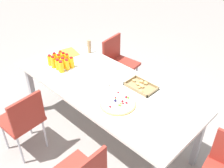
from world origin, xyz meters
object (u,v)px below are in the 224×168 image
object	(u,v)px
juice_bottle_4	(55,58)
juice_bottle_11	(72,62)
juice_bottle_8	(61,56)
fruit_pizza	(118,103)
napkin_stack	(97,65)
juice_bottle_3	(61,67)
juice_bottle_9	(64,58)
juice_bottle_5	(59,60)
juice_bottle_0	(50,60)
juice_bottle_2	(58,65)
paper_folder	(69,53)
juice_bottle_6	(63,63)
chair_far_left	(118,60)
party_table	(105,89)
chair_near_left	(23,119)
juice_bottle_7	(67,65)
juice_bottle_10	(67,60)
juice_bottle_1	(53,62)
snack_tray	(141,86)
plate_stack	(102,83)
cardboard_tube	(89,47)

from	to	relation	value
juice_bottle_4	juice_bottle_11	size ratio (longest dim) A/B	1.00
juice_bottle_8	fruit_pizza	distance (m)	1.09
juice_bottle_4	napkin_stack	xyz separation A→B (m)	(0.42, 0.30, -0.06)
juice_bottle_3	juice_bottle_9	xyz separation A→B (m)	(-0.15, 0.15, -0.00)
juice_bottle_4	juice_bottle_5	distance (m)	0.08
juice_bottle_0	juice_bottle_2	size ratio (longest dim) A/B	0.99
paper_folder	juice_bottle_9	bearing A→B (deg)	-51.72
juice_bottle_9	juice_bottle_11	distance (m)	0.15
juice_bottle_4	juice_bottle_6	xyz separation A→B (m)	(0.16, 0.01, -0.00)
chair_far_left	fruit_pizza	xyz separation A→B (m)	(0.87, -0.93, 0.27)
fruit_pizza	napkin_stack	size ratio (longest dim) A/B	2.39
party_table	juice_bottle_3	size ratio (longest dim) A/B	15.07
juice_bottle_5	juice_bottle_9	bearing A→B (deg)	93.63
chair_near_left	juice_bottle_7	size ratio (longest dim) A/B	6.12
chair_far_left	juice_bottle_3	world-z (taller)	juice_bottle_3
juice_bottle_11	juice_bottle_6	bearing A→B (deg)	-134.25
juice_bottle_5	paper_folder	world-z (taller)	juice_bottle_5
juice_bottle_3	juice_bottle_10	bearing A→B (deg)	116.72
juice_bottle_1	juice_bottle_5	bearing A→B (deg)	90.10
juice_bottle_8	juice_bottle_4	bearing A→B (deg)	-95.67
chair_near_left	napkin_stack	size ratio (longest dim) A/B	5.53
juice_bottle_4	snack_tray	world-z (taller)	juice_bottle_4
juice_bottle_5	snack_tray	distance (m)	1.05
juice_bottle_3	napkin_stack	distance (m)	0.43
party_table	paper_folder	xyz separation A→B (m)	(-0.84, 0.17, 0.07)
juice_bottle_4	juice_bottle_8	xyz separation A→B (m)	(0.01, 0.08, -0.00)
juice_bottle_3	plate_stack	xyz separation A→B (m)	(0.51, 0.16, -0.05)
chair_near_left	juice_bottle_2	bearing A→B (deg)	12.07
juice_bottle_10	plate_stack	bearing A→B (deg)	1.49
juice_bottle_1	juice_bottle_11	xyz separation A→B (m)	(0.15, 0.15, -0.01)
juice_bottle_4	cardboard_tube	size ratio (longest dim) A/B	0.78
juice_bottle_7	cardboard_tube	size ratio (longest dim) A/B	0.77
juice_bottle_0	juice_bottle_5	world-z (taller)	juice_bottle_5
juice_bottle_4	plate_stack	world-z (taller)	juice_bottle_4
party_table	juice_bottle_0	world-z (taller)	juice_bottle_0
fruit_pizza	juice_bottle_6	bearing A→B (deg)	177.33
chair_near_left	napkin_stack	world-z (taller)	chair_near_left
juice_bottle_4	cardboard_tube	world-z (taller)	cardboard_tube
juice_bottle_0	juice_bottle_4	size ratio (longest dim) A/B	1.00
juice_bottle_9	juice_bottle_1	bearing A→B (deg)	-88.21
juice_bottle_8	juice_bottle_11	xyz separation A→B (m)	(0.22, -0.00, 0.00)
juice_bottle_1	juice_bottle_5	xyz separation A→B (m)	(-0.00, 0.08, -0.00)
juice_bottle_5	plate_stack	world-z (taller)	juice_bottle_5
juice_bottle_0	juice_bottle_9	world-z (taller)	juice_bottle_9
juice_bottle_1	juice_bottle_6	distance (m)	0.11
juice_bottle_3	juice_bottle_8	distance (m)	0.27
juice_bottle_7	juice_bottle_8	xyz separation A→B (m)	(-0.22, 0.07, -0.00)
fruit_pizza	snack_tray	distance (m)	0.38
juice_bottle_10	paper_folder	xyz separation A→B (m)	(-0.23, 0.19, -0.07)
juice_bottle_8	cardboard_tube	bearing A→B (deg)	74.36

